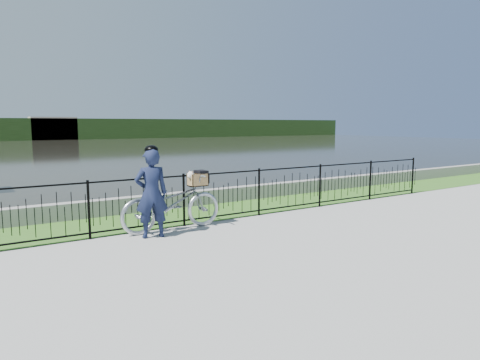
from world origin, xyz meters
TOP-DOWN VIEW (x-y plane):
  - ground at (0.00, 0.00)m, footprint 120.00×120.00m
  - grass_strip at (0.00, 2.60)m, footprint 60.00×2.00m
  - water at (0.00, 33.00)m, footprint 120.00×120.00m
  - quay_wall at (0.00, 3.60)m, footprint 60.00×0.30m
  - fence at (0.00, 1.60)m, footprint 14.00×0.06m
  - far_treeline at (0.00, 60.00)m, footprint 120.00×6.00m
  - far_building_right at (6.00, 58.50)m, footprint 6.00×3.00m
  - bicycle_rig at (-1.37, 1.40)m, footprint 2.20×0.77m
  - cyclist at (-1.93, 1.08)m, footprint 0.70×0.52m

SIDE VIEW (x-z plane):
  - ground at x=0.00m, z-range 0.00..0.00m
  - water at x=0.00m, z-range 0.00..0.00m
  - grass_strip at x=0.00m, z-range 0.00..0.01m
  - quay_wall at x=0.00m, z-range 0.00..0.40m
  - fence at x=0.00m, z-range 0.00..1.15m
  - bicycle_rig at x=-1.37m, z-range -0.03..1.20m
  - cyclist at x=-1.93m, z-range -0.01..1.79m
  - far_treeline at x=0.00m, z-range 0.00..3.00m
  - far_building_right at x=6.00m, z-range 0.00..3.20m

